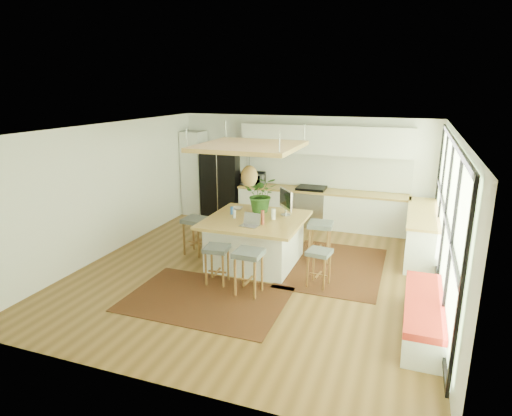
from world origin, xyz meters
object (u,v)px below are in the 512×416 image
at_px(fridge, 221,182).
at_px(island_plant, 262,198).
at_px(stool_left_side, 196,237).
at_px(monitor, 286,203).
at_px(stool_near_right, 249,274).
at_px(stool_near_left, 217,265).
at_px(stool_right_front, 319,267).
at_px(laptop, 249,220).
at_px(microwave, 253,177).
at_px(island, 255,241).
at_px(stool_right_back, 320,243).

xyz_separation_m(fridge, island_plant, (1.96, -2.32, 0.29)).
height_order(stool_left_side, monitor, monitor).
relative_size(fridge, stool_near_right, 2.46).
bearing_deg(fridge, stool_near_left, -76.60).
distance_m(fridge, stool_right_front, 4.85).
height_order(laptop, microwave, microwave).
distance_m(stool_right_front, stool_left_side, 2.83).
relative_size(island, microwave, 3.09).
bearing_deg(microwave, stool_near_right, -75.38).
height_order(stool_near_right, microwave, microwave).
height_order(stool_left_side, island_plant, island_plant).
height_order(stool_right_back, island_plant, island_plant).
height_order(fridge, laptop, fridge).
bearing_deg(island_plant, stool_left_side, -162.22).
bearing_deg(island, monitor, 39.94).
distance_m(laptop, island_plant, 1.01).
bearing_deg(island, stool_near_right, -74.90).
distance_m(stool_right_back, island_plant, 1.49).
bearing_deg(stool_right_back, stool_near_left, -131.29).
xyz_separation_m(stool_right_front, stool_left_side, (-2.75, 0.66, 0.00)).
bearing_deg(fridge, stool_right_back, -44.83).
relative_size(fridge, stool_right_back, 2.39).
bearing_deg(stool_right_back, island_plant, -174.83).
bearing_deg(monitor, stool_left_side, -118.06).
relative_size(stool_near_right, stool_right_front, 1.16).
relative_size(stool_near_left, laptop, 1.98).
relative_size(microwave, island_plant, 0.81).
relative_size(stool_right_front, laptop, 1.90).
bearing_deg(fridge, island, -64.32).
xyz_separation_m(laptop, monitor, (0.42, 0.92, 0.14)).
bearing_deg(stool_right_front, island, 156.76).
bearing_deg(stool_right_back, stool_near_right, -113.31).
xyz_separation_m(island, island_plant, (-0.04, 0.48, 0.75)).
xyz_separation_m(laptop, island_plant, (-0.11, 0.99, 0.17)).
xyz_separation_m(stool_near_right, stool_right_back, (0.81, 1.89, 0.00)).
distance_m(stool_right_front, microwave, 4.28).
bearing_deg(stool_near_left, stool_right_front, 16.34).
distance_m(island, stool_right_back, 1.31).
xyz_separation_m(monitor, microwave, (-1.58, 2.39, -0.06)).
distance_m(fridge, stool_right_back, 3.91).
bearing_deg(stool_right_front, stool_left_side, 166.48).
relative_size(stool_left_side, island_plant, 1.05).
xyz_separation_m(island, monitor, (0.49, 0.41, 0.72)).
bearing_deg(island, stool_near_left, -106.36).
relative_size(island, laptop, 5.26).
height_order(stool_near_right, laptop, laptop).
relative_size(stool_left_side, microwave, 1.30).
xyz_separation_m(island, laptop, (0.06, -0.51, 0.58)).
bearing_deg(stool_near_left, monitor, 61.76).
height_order(stool_near_right, island_plant, island_plant).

